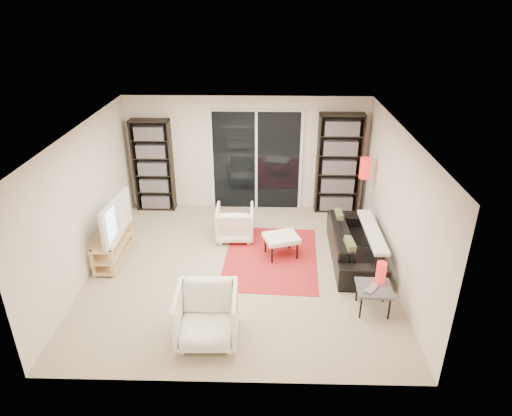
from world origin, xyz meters
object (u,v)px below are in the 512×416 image
Objects in this scene: armchair_back at (235,223)px; floor_lamp at (364,175)px; armchair_front at (207,316)px; bookshelf_left at (153,166)px; bookshelf_right at (339,164)px; side_table at (374,290)px; sofa at (355,244)px; ottoman at (281,239)px; tv_stand at (113,246)px.

floor_lamp is at bearing -171.11° from armchair_back.
armchair_back is at bearing 84.47° from armchair_front.
bookshelf_right reaches higher than bookshelf_left.
bookshelf_right reaches higher than armchair_front.
armchair_front is (-0.19, -2.80, 0.06)m from armchair_back.
armchair_front is 2.45m from side_table.
armchair_back is at bearing -169.50° from floor_lamp.
ottoman is (-1.28, 0.08, 0.05)m from sofa.
armchair_front is at bearing -128.82° from floor_lamp.
bookshelf_left is 4.29m from floor_lamp.
armchair_front reaches higher than sofa.
side_table is at bearing -16.90° from tv_stand.
ottoman is at bearing 131.42° from side_table.
side_table is (2.17, -2.12, 0.04)m from armchair_back.
side_table is at bearing -48.58° from ottoman.
floor_lamp is at bearing 84.22° from side_table.
side_table is 2.70m from floor_lamp.
ottoman is (2.93, 0.20, 0.08)m from tv_stand.
sofa is 2.87× the size of armchair_back.
bookshelf_left is 0.93× the size of bookshelf_right.
floor_lamp is (0.36, -0.82, 0.08)m from bookshelf_right.
sofa is at bearing -3.66° from ottoman.
bookshelf_right reaches higher than side_table.
ottoman is at bearing -122.39° from bookshelf_right.
sofa is 2.91× the size of ottoman.
tv_stand is (-4.14, -2.10, -0.79)m from bookshelf_right.
side_table is (1.31, -1.49, 0.01)m from ottoman.
tv_stand is 1.70× the size of ottoman.
tv_stand is 2.24m from armchair_back.
armchair_back is at bearing 135.64° from side_table.
armchair_front is 4.24m from floor_lamp.
floor_lamp reaches higher than armchair_back.
floor_lamp is (0.26, 2.57, 0.77)m from side_table.
bookshelf_left is at bearing -37.02° from armchair_back.
bookshelf_right reaches higher than armchair_back.
sofa is at bearing -103.90° from floor_lamp.
ottoman is 1.32× the size of side_table.
floor_lamp is (2.62, 3.25, 0.75)m from armchair_front.
tv_stand is at bearing 132.09° from armchair_front.
bookshelf_right reaches higher than floor_lamp.
bookshelf_left is 3.85m from bookshelf_right.
ottoman is at bearing 141.86° from armchair_back.
bookshelf_right is 3.46m from side_table.
armchair_back is 2.81m from armchair_front.
side_table is (4.24, -1.29, 0.09)m from tv_stand.
bookshelf_left is 4.41m from armchair_front.
sofa is 1.47m from floor_lamp.
bookshelf_right is 4.71m from tv_stand.
armchair_back is at bearing 143.47° from ottoman.
bookshelf_left is 3.32m from ottoman.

